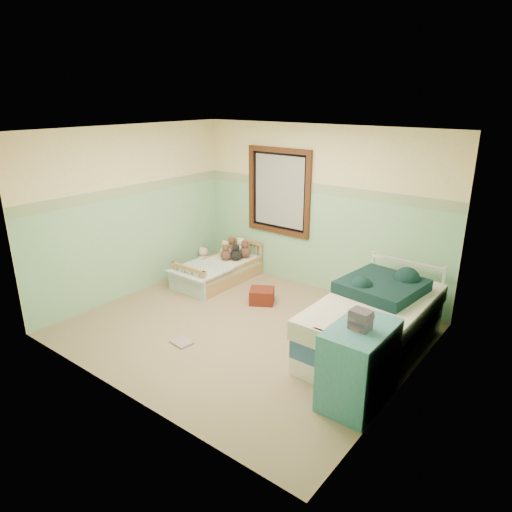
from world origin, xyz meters
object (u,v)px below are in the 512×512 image
Objects in this scene: red_pillow at (262,296)px; toddler_bed_frame at (219,275)px; floor_book at (182,342)px; plush_floor_cream at (204,262)px; dresser at (359,365)px; plush_floor_tan at (182,277)px; twin_bed_frame at (371,343)px.

toddler_bed_frame is at bearing 166.82° from red_pillow.
floor_book is (-0.07, -1.54, -0.10)m from red_pillow.
red_pillow is 1.35× the size of floor_book.
dresser is at bearing -24.82° from plush_floor_cream.
plush_floor_tan is at bearing -171.35° from red_pillow.
plush_floor_tan is 3.73m from dresser.
toddler_bed_frame is 0.60m from plush_floor_tan.
plush_floor_tan is at bearing 163.90° from dresser.
plush_floor_cream is at bearing 136.05° from floor_book.
plush_floor_tan is 3.29m from twin_bed_frame.
dresser reaches higher than toddler_bed_frame.
dresser reaches higher than twin_bed_frame.
plush_floor_tan is 1.90m from floor_book.
plush_floor_tan is 0.88× the size of floor_book.
dresser is 2.49m from red_pillow.
twin_bed_frame reaches higher than red_pillow.
plush_floor_cream is 0.75m from plush_floor_tan.
dresser is 3.22× the size of floor_book.
plush_floor_tan reaches higher than floor_book.
toddler_bed_frame is at bearing 154.85° from dresser.
dresser is at bearing -30.43° from red_pillow.
dresser reaches higher than plush_floor_cream.
twin_bed_frame is 7.80× the size of floor_book.
toddler_bed_frame is 5.47× the size of plush_floor_cream.
toddler_bed_frame is at bearing -23.04° from plush_floor_cream.
plush_floor_tan is at bearing 144.31° from floor_book.
plush_floor_cream is 1.17× the size of plush_floor_tan.
floor_book is at bearing -147.08° from twin_bed_frame.
red_pillow is at bearing 95.53° from floor_book.
plush_floor_cream is 1.02× the size of floor_book.
dresser is at bearing 15.70° from floor_book.
dresser is at bearing -16.10° from plush_floor_tan.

